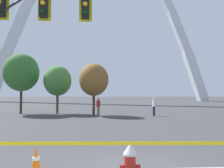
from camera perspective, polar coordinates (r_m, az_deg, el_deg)
fire_hydrant at (r=5.22m, az=4.68°, el=-20.13°), size 0.46×0.48×0.99m
caution_tape_barrier at (r=5.02m, az=0.22°, el=-17.81°), size 6.00×0.40×1.04m
traffic_cone_mid_sidewalk at (r=6.14m, az=-19.20°, el=-18.33°), size 0.36×0.36×0.73m
traffic_signal_gantry at (r=8.22m, az=-24.83°, el=13.44°), size 6.42×0.44×6.00m
monument_arch at (r=57.47m, az=-3.12°, el=15.74°), size 55.28×2.21×44.95m
tree_far_left at (r=23.62m, az=-22.51°, el=2.79°), size 3.43×3.43×6.00m
tree_left_mid at (r=22.57m, az=-13.99°, el=0.81°), size 2.74×2.74×4.80m
tree_center_left at (r=20.61m, az=-4.76°, el=1.10°), size 2.76×2.76×4.83m
pedestrian_walking_left at (r=19.69m, az=-3.57°, el=-5.97°), size 0.34×0.39×1.59m
pedestrian_standing_center at (r=20.18m, az=10.85°, el=-5.85°), size 0.33×0.39×1.59m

